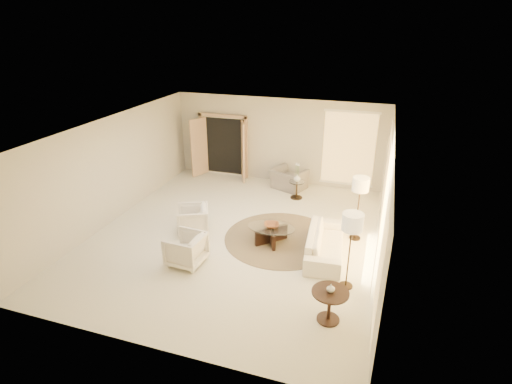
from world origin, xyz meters
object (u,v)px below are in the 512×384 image
(sofa, at_px, (325,243))
(side_vase, at_px, (297,178))
(accent_chair, at_px, (289,176))
(coffee_table, at_px, (271,233))
(armchair_left, at_px, (193,218))
(floor_lamp_near, at_px, (360,187))
(armchair_right, at_px, (186,248))
(bowl, at_px, (271,225))
(end_vase, at_px, (331,288))
(floor_lamp_far, at_px, (352,225))
(end_table, at_px, (330,301))
(side_table, at_px, (297,188))

(sofa, bearing_deg, side_vase, 19.69)
(accent_chair, distance_m, side_vase, 0.80)
(coffee_table, bearing_deg, accent_chair, 96.61)
(armchair_left, relative_size, floor_lamp_near, 0.48)
(sofa, distance_m, accent_chair, 3.99)
(armchair_left, distance_m, accent_chair, 3.94)
(sofa, bearing_deg, armchair_right, 109.74)
(bowl, bearing_deg, end_vase, -53.22)
(coffee_table, bearing_deg, floor_lamp_near, 23.05)
(sofa, relative_size, coffee_table, 1.50)
(sofa, relative_size, bowl, 5.59)
(armchair_left, bearing_deg, floor_lamp_near, 78.24)
(floor_lamp_near, xyz_separation_m, floor_lamp_far, (0.00, -2.07, 0.03))
(end_table, bearing_deg, floor_lamp_near, 86.45)
(floor_lamp_far, bearing_deg, floor_lamp_near, 90.00)
(coffee_table, relative_size, end_vase, 8.68)
(accent_chair, height_order, bowl, accent_chair)
(accent_chair, bearing_deg, end_vase, 131.56)
(accent_chair, relative_size, end_vase, 6.48)
(side_vase, bearing_deg, coffee_table, -90.17)
(sofa, relative_size, floor_lamp_near, 1.25)
(sofa, distance_m, floor_lamp_far, 1.69)
(end_vase, bearing_deg, sofa, 100.61)
(end_table, height_order, side_table, end_table)
(coffee_table, xyz_separation_m, side_table, (0.01, 2.80, 0.06))
(end_table, xyz_separation_m, end_vase, (0.00, 0.00, 0.27))
(bowl, bearing_deg, side_vase, 89.83)
(armchair_right, relative_size, side_vase, 3.62)
(accent_chair, bearing_deg, floor_lamp_far, 137.85)
(armchair_left, xyz_separation_m, end_table, (3.82, -2.24, 0.04))
(accent_chair, bearing_deg, end_table, 131.56)
(side_table, bearing_deg, floor_lamp_far, -64.23)
(coffee_table, distance_m, end_vase, 2.97)
(armchair_left, relative_size, side_table, 1.42)
(side_vase, bearing_deg, bowl, -90.17)
(floor_lamp_near, distance_m, side_vase, 2.87)
(end_vase, bearing_deg, side_table, 108.76)
(accent_chair, xyz_separation_m, end_vase, (2.16, -5.81, 0.26))
(armchair_right, xyz_separation_m, floor_lamp_near, (3.53, 2.29, 1.01))
(sofa, relative_size, end_table, 3.06)
(coffee_table, height_order, floor_lamp_far, floor_lamp_far)
(accent_chair, xyz_separation_m, bowl, (0.40, -3.45, 0.03))
(accent_chair, bearing_deg, armchair_left, 86.14)
(armchair_left, relative_size, end_table, 1.17)
(floor_lamp_far, bearing_deg, accent_chair, 116.69)
(sofa, distance_m, side_vase, 3.24)
(coffee_table, distance_m, side_vase, 2.83)
(armchair_left, xyz_separation_m, side_vase, (2.07, 2.92, 0.27))
(side_vase, bearing_deg, floor_lamp_near, -45.29)
(side_table, relative_size, floor_lamp_far, 0.33)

